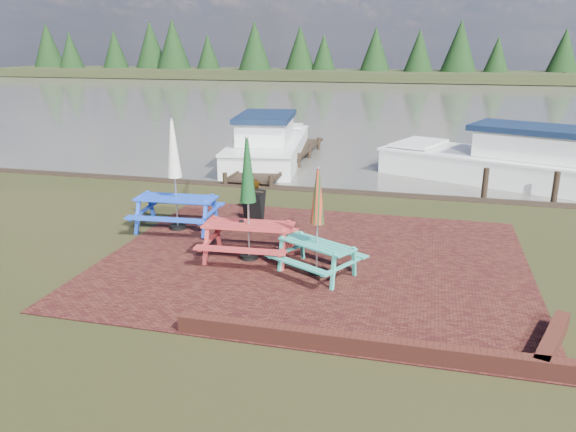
% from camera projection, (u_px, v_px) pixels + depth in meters
% --- Properties ---
extents(ground, '(120.00, 120.00, 0.00)m').
position_uv_depth(ground, '(304.00, 278.00, 11.32)').
color(ground, black).
rests_on(ground, ground).
extents(paving, '(9.00, 7.50, 0.02)m').
position_uv_depth(paving, '(314.00, 260.00, 12.25)').
color(paving, black).
rests_on(paving, ground).
extents(brick_wall, '(6.21, 1.79, 0.30)m').
position_uv_depth(brick_wall, '(407.00, 345.00, 8.54)').
color(brick_wall, '#4C1E16').
rests_on(brick_wall, ground).
extents(water, '(120.00, 60.00, 0.02)m').
position_uv_depth(water, '(404.00, 101.00, 45.58)').
color(water, '#46433C').
rests_on(water, ground).
extents(far_treeline, '(120.00, 10.00, 8.10)m').
position_uv_depth(far_treeline, '(418.00, 53.00, 71.46)').
color(far_treeline, black).
rests_on(far_treeline, ground).
extents(picnic_table_teal, '(2.08, 2.01, 2.22)m').
position_uv_depth(picnic_table_teal, '(317.00, 238.00, 11.30)').
color(picnic_table_teal, teal).
rests_on(picnic_table_teal, ground).
extents(picnic_table_red, '(2.03, 1.83, 2.68)m').
position_uv_depth(picnic_table_red, '(248.00, 218.00, 12.03)').
color(picnic_table_red, '#AC2D2C').
rests_on(picnic_table_red, ground).
extents(picnic_table_blue, '(2.13, 1.92, 2.79)m').
position_uv_depth(picnic_table_blue, '(176.00, 192.00, 14.00)').
color(picnic_table_blue, blue).
rests_on(picnic_table_blue, ground).
extents(chalkboard, '(0.57, 0.59, 0.87)m').
position_uv_depth(chalkboard, '(254.00, 207.00, 14.66)').
color(chalkboard, black).
rests_on(chalkboard, ground).
extents(jetty, '(1.76, 9.08, 1.00)m').
position_uv_depth(jetty, '(281.00, 158.00, 22.55)').
color(jetty, black).
rests_on(jetty, ground).
extents(boat_jetty, '(3.72, 8.09, 2.26)m').
position_uv_depth(boat_jetty, '(269.00, 146.00, 23.18)').
color(boat_jetty, silver).
rests_on(boat_jetty, ground).
extents(boat_near, '(8.77, 5.77, 2.24)m').
position_uv_depth(boat_near, '(505.00, 163.00, 19.86)').
color(boat_near, silver).
rests_on(boat_near, ground).
extents(person, '(0.73, 0.58, 1.75)m').
position_uv_depth(person, '(255.00, 180.00, 15.71)').
color(person, gray).
rests_on(person, ground).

